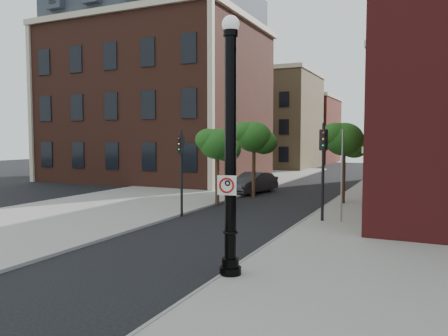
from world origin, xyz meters
The scene contains 16 objects.
ground centered at (0.00, 0.00, 0.00)m, with size 120.00×120.00×0.00m, color black.
sidewalk_right centered at (6.00, 10.00, 0.06)m, with size 8.00×60.00×0.12m, color gray.
sidewalk_left centered at (-9.00, 18.00, 0.06)m, with size 10.00×50.00×0.12m, color gray.
curb_edge centered at (2.05, 10.00, 0.07)m, with size 0.10×60.00×0.14m, color gray.
victorian_building centered at (-16.00, 23.97, 8.74)m, with size 18.60×14.60×17.95m.
bg_building_tan_a centered at (-12.00, 44.00, 6.00)m, with size 12.00×12.00×12.00m, color #92774F.
bg_building_red centered at (-12.00, 58.00, 5.00)m, with size 12.00×12.00×10.00m, color maroon.
lamppost centered at (2.25, -0.27, 3.37)m, with size 0.62×0.62×7.29m.
no_parking_sign centered at (2.23, -0.45, 2.67)m, with size 0.54×0.12×0.55m.
parked_car centered at (-4.02, 17.67, 0.75)m, with size 1.59×4.55×1.50m, color #2E2E33.
traffic_signal_left centered at (-3.95, 7.55, 2.93)m, with size 0.34×0.38×4.35m.
traffic_signal_right centered at (2.88, 8.80, 3.13)m, with size 0.37×0.41×4.64m.
utility_pole centered at (3.70, 9.04, 2.19)m, with size 0.09×0.09×4.37m, color #999999.
street_tree_a centered at (-3.89, 11.67, 3.54)m, with size 2.50×2.26×4.50m.
street_tree_b centered at (-3.15, 15.72, 3.96)m, with size 2.79×2.52×5.03m.
street_tree_c centered at (2.82, 14.86, 3.82)m, with size 2.69×2.43×4.85m.
Camera 1 is at (7.19, -11.31, 3.98)m, focal length 35.00 mm.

